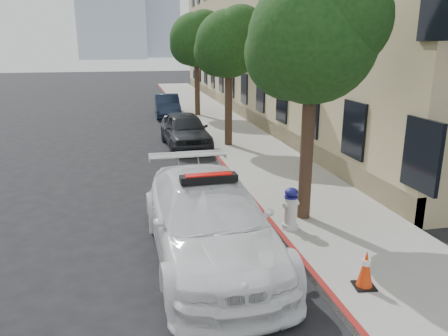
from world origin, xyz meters
name	(u,v)px	position (x,y,z in m)	size (l,w,h in m)	color
ground	(174,203)	(0.00, 0.00, 0.00)	(120.00, 120.00, 0.00)	black
sidewalk	(224,128)	(3.60, 10.00, 0.07)	(3.20, 50.00, 0.15)	gray
curb_strip	(194,129)	(2.06, 10.00, 0.07)	(0.12, 50.00, 0.15)	maroon
building	(297,29)	(9.20, 15.00, 5.00)	(8.00, 36.00, 10.00)	tan
tree_near	(314,38)	(2.93, -2.01, 4.27)	(2.92, 2.82, 5.62)	black
tree_mid	(229,43)	(2.93, 5.99, 4.16)	(2.77, 2.64, 5.43)	black
tree_far	(197,39)	(2.93, 13.99, 4.39)	(3.10, 3.00, 5.81)	black
police_car	(209,220)	(0.37, -3.28, 0.81)	(2.37, 5.61, 1.76)	white
parked_car_mid	(185,130)	(1.20, 6.61, 0.72)	(1.69, 4.21, 1.43)	black
parked_car_far	(167,106)	(1.20, 14.68, 0.64)	(1.36, 3.91, 1.29)	#131D31
fire_hydrant	(291,209)	(2.35, -2.56, 0.62)	(0.41, 0.37, 0.96)	silver
traffic_cone	(366,269)	(2.71, -5.16, 0.48)	(0.40, 0.40, 0.68)	black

